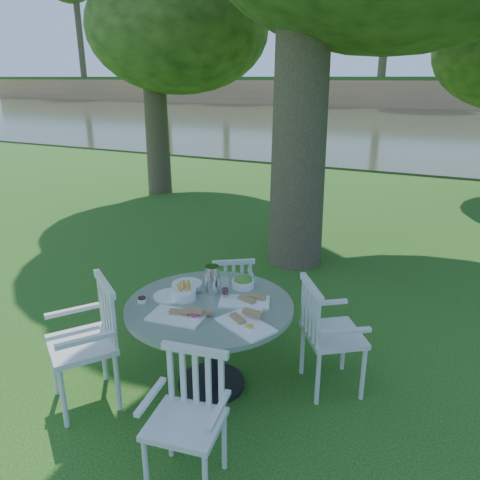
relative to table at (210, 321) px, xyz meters
name	(u,v)px	position (x,y,z in m)	size (l,w,h in m)	color
ground	(232,321)	(-0.34, 1.06, -0.61)	(140.00, 140.00, 0.00)	#143F0D
table	(210,321)	(0.00, 0.00, 0.00)	(1.33, 1.33, 0.76)	black
chair_ne	(323,328)	(0.83, 0.38, -0.05)	(0.64, 0.65, 0.94)	silver
chair_nw	(233,288)	(-0.24, 0.89, -0.13)	(0.55, 0.54, 0.81)	silver
chair_sw	(93,333)	(-0.74, -0.53, -0.02)	(0.69, 0.68, 1.00)	silver
chair_se	(190,406)	(0.33, -0.85, -0.09)	(0.50, 0.48, 0.88)	silver
tableware	(210,295)	(-0.04, 0.07, 0.20)	(1.19, 0.94, 0.24)	white
river	(427,127)	(-0.34, 24.06, -0.61)	(100.00, 28.00, 0.12)	#2F3620
far_bank	(463,14)	(-0.06, 42.18, 6.64)	(100.00, 18.00, 15.20)	#A97C4F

